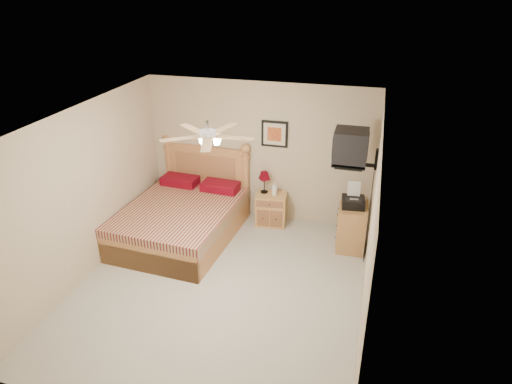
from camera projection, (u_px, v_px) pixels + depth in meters
The scene contains 17 objects.
floor at pixel (220, 287), 6.60m from camera, with size 4.50×4.50×0.00m, color #A8A497.
ceiling at pixel (213, 119), 5.51m from camera, with size 4.00×4.50×0.04m, color white.
wall_back at pixel (260, 152), 8.01m from camera, with size 4.00×0.04×2.50m, color #BEAB8C.
wall_front at pixel (133, 324), 4.10m from camera, with size 4.00×0.04×2.50m, color #BEAB8C.
wall_left at pixel (85, 194), 6.52m from camera, with size 0.04×4.50×2.50m, color #BEAB8C.
wall_right at pixel (371, 230), 5.59m from camera, with size 0.04×4.50×2.50m, color #BEAB8C.
bed at pixel (179, 200), 7.52m from camera, with size 1.68×2.20×1.43m, color #C78040, non-canonical shape.
nightstand at pixel (271, 209), 8.15m from camera, with size 0.53×0.40×0.57m, color #BF8845.
table_lamp at pixel (264, 182), 8.04m from camera, with size 0.22×0.22×0.40m, color #570310, non-canonical shape.
lotion_bottle at pixel (275, 189), 7.97m from camera, with size 0.09×0.09×0.24m, color silver.
framed_picture at pixel (275, 134), 7.77m from camera, with size 0.46×0.04×0.46m, color black.
dresser at pixel (352, 226), 7.42m from camera, with size 0.44×0.63×0.75m, color #A0753C.
fax_machine at pixel (354, 196), 7.17m from camera, with size 0.35×0.38×0.38m, color black, non-canonical shape.
magazine_lower at pixel (352, 199), 7.45m from camera, with size 0.22×0.30×0.03m, color #BDAE9B.
magazine_upper at pixel (354, 198), 7.43m from camera, with size 0.20×0.28×0.02m, color gray.
wall_tv at pixel (361, 149), 6.57m from camera, with size 0.56×0.46×0.58m, color black, non-canonical shape.
ceiling_fan at pixel (208, 136), 5.40m from camera, with size 1.14×1.14×0.28m, color silver, non-canonical shape.
Camera 1 is at (1.89, -5.03, 4.10)m, focal length 32.00 mm.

